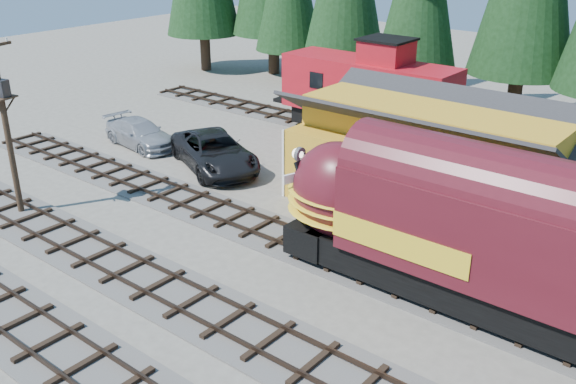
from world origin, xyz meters
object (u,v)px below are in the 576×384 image
Objects in this scene: locomotive at (486,243)px; caboose at (369,92)px; utility_pole at (4,115)px; depot at (428,149)px; pickup_truck_a at (215,152)px; pickup_truck_b at (140,133)px.

caboose is (-13.49, 14.00, 0.16)m from locomotive.
caboose is 1.34× the size of utility_pole.
locomotive is at bearing -49.27° from depot.
locomotive is 2.04× the size of utility_pole.
utility_pole is 1.19× the size of pickup_truck_a.
locomotive is 19.44m from caboose.
locomotive is 23.40m from pickup_truck_b.
utility_pole is 10.81m from pickup_truck_a.
utility_pole reaches higher than pickup_truck_a.
utility_pole reaches higher than pickup_truck_b.
pickup_truck_b is at bearing -171.54° from depot.
pickup_truck_a is (-11.30, -2.43, -2.00)m from depot.
locomotive is at bearing 1.59° from utility_pole.
depot is 8.58m from locomotive.
depot is 1.56× the size of utility_pole.
pickup_truck_a is (2.94, 9.72, -3.73)m from utility_pole.
utility_pole is at bearing -171.96° from pickup_truck_a.
locomotive is 2.43× the size of pickup_truck_a.
depot is 0.76× the size of locomotive.
locomotive is 1.52× the size of caboose.
locomotive is at bearing -92.91° from pickup_truck_b.
depot is 1.86× the size of pickup_truck_a.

